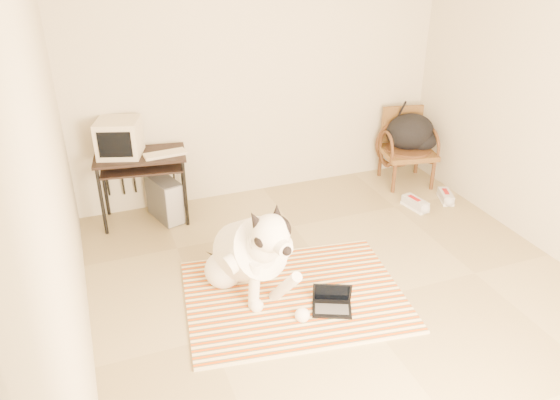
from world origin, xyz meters
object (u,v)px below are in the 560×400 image
dog (250,253)px  backpack (412,133)px  pc_tower (165,199)px  rattan_chair (406,147)px  computer_desk (141,164)px  crt_monitor (119,138)px  laptop (332,302)px

dog → backpack: dog is taller
dog → pc_tower: dog is taller
pc_tower → rattan_chair: size_ratio=0.60×
dog → backpack: (2.40, 1.42, 0.21)m
computer_desk → crt_monitor: (-0.17, 0.06, 0.28)m
rattan_chair → backpack: rattan_chair is taller
backpack → dog: bearing=-149.3°
rattan_chair → laptop: bearing=-134.2°
laptop → pc_tower: bearing=115.8°
dog → laptop: bearing=-41.6°
crt_monitor → rattan_chair: crt_monitor is taller
laptop → computer_desk: computer_desk is taller
laptop → crt_monitor: bearing=122.5°
pc_tower → rattan_chair: (2.77, -0.07, 0.20)m
laptop → backpack: size_ratio=0.63×
computer_desk → pc_tower: bearing=-7.0°
pc_tower → crt_monitor: bearing=166.6°
laptop → rattan_chair: 2.64m
rattan_chair → crt_monitor: bearing=177.1°
laptop → pc_tower: size_ratio=0.73×
dog → laptop: dog is taller
computer_desk → rattan_chair: size_ratio=1.09×
dog → computer_desk: bearing=112.2°
laptop → rattan_chair: (1.82, 1.88, 0.35)m
laptop → rattan_chair: rattan_chair is taller
dog → backpack: 2.80m
backpack → pc_tower: bearing=178.5°
laptop → backpack: backpack is taller
dog → pc_tower: bearing=106.1°
pc_tower → rattan_chair: bearing=-1.5°
computer_desk → crt_monitor: size_ratio=1.90×
rattan_chair → computer_desk: bearing=178.1°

